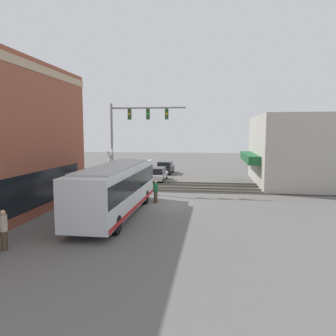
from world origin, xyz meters
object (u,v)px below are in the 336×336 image
object	(u,v)px
crossing_signal	(110,167)
parked_car_white	(157,175)
city_bus	(116,188)
pedestrian_by_lamp	(4,230)
pedestrian_near_bus	(156,191)
parked_car_black	(165,168)

from	to	relation	value
crossing_signal	parked_car_white	bearing A→B (deg)	-16.62
city_bus	parked_car_white	bearing A→B (deg)	-0.00
city_bus	pedestrian_by_lamp	size ratio (longest dim) A/B	6.16
city_bus	pedestrian_by_lamp	distance (m)	7.45
pedestrian_near_bus	pedestrian_by_lamp	size ratio (longest dim) A/B	0.91
parked_car_black	parked_car_white	bearing A→B (deg)	180.00
parked_car_white	parked_car_black	xyz separation A→B (m)	(6.32, 0.00, 0.03)
city_bus	parked_car_black	world-z (taller)	city_bus
parked_car_white	city_bus	bearing A→B (deg)	180.00
parked_car_white	pedestrian_near_bus	world-z (taller)	pedestrian_near_bus
parked_car_black	pedestrian_near_bus	xyz separation A→B (m)	(-17.21, -1.80, 0.14)
city_bus	crossing_signal	size ratio (longest dim) A/B	2.96
parked_car_black	pedestrian_by_lamp	bearing A→B (deg)	173.66
pedestrian_near_bus	parked_car_white	bearing A→B (deg)	9.41
parked_car_black	pedestrian_by_lamp	world-z (taller)	pedestrian_by_lamp
crossing_signal	parked_car_white	xyz separation A→B (m)	(8.33, -2.49, -1.62)
crossing_signal	pedestrian_by_lamp	bearing A→B (deg)	177.35
pedestrian_near_bus	parked_car_black	bearing A→B (deg)	5.99
city_bus	parked_car_white	xyz separation A→B (m)	(14.83, -0.00, -1.08)
city_bus	pedestrian_near_bus	size ratio (longest dim) A/B	6.77
parked_car_white	pedestrian_near_bus	size ratio (longest dim) A/B	2.72
parked_car_white	pedestrian_near_bus	xyz separation A→B (m)	(-10.89, -1.80, 0.17)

